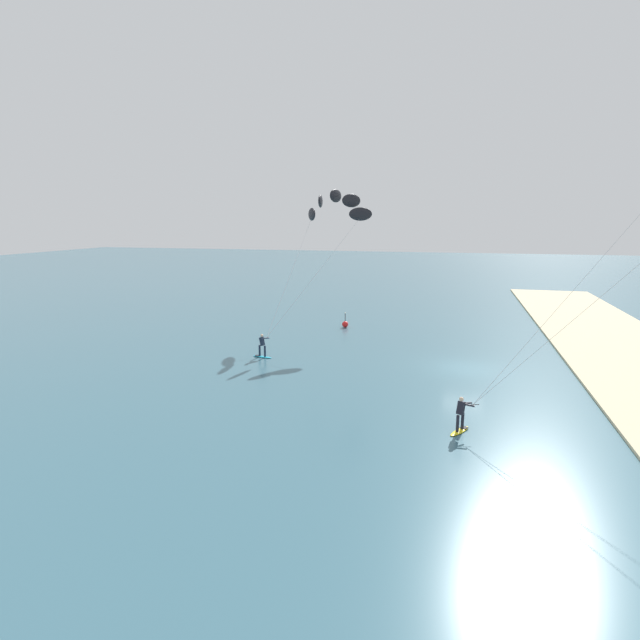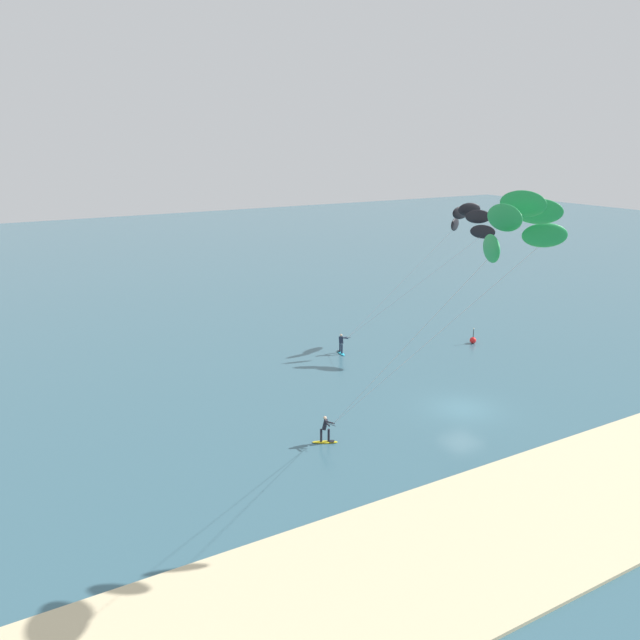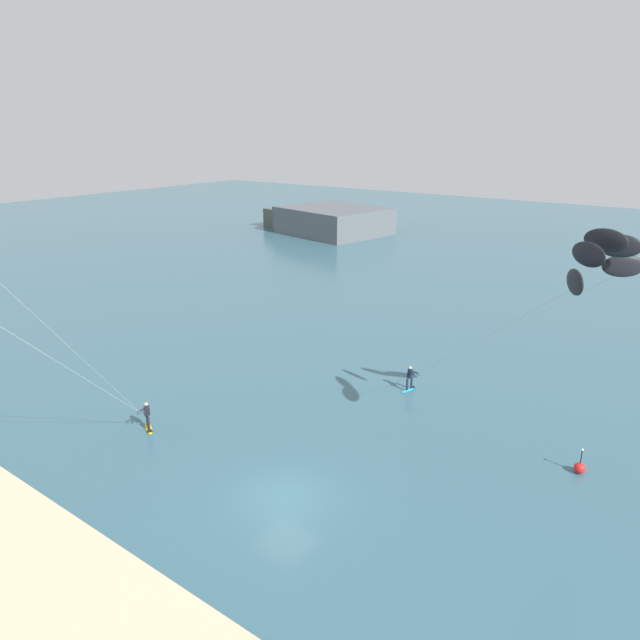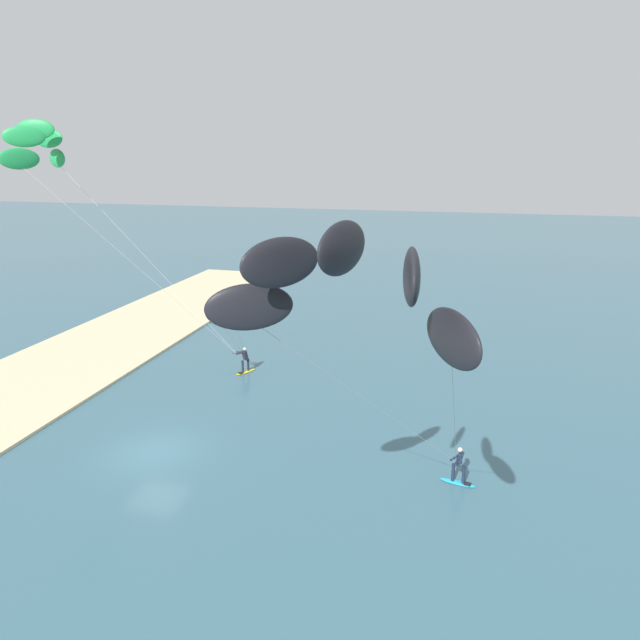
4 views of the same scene
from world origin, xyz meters
The scene contains 5 objects.
ground_plane centered at (0.00, 0.00, 0.00)m, with size 240.00×240.00×0.00m, color #386070.
sand_strip centered at (0.00, -11.41, 0.08)m, with size 80.00×9.55×0.16m, color beige.
kitesurfer_nearshore centered at (-7.37, -9.93, 13.38)m, with size 7.21×12.87×15.19m.
kitesurfer_mid_water centered at (9.53, 11.11, 10.36)m, with size 12.60×6.72×12.05m.
marker_buoy centered at (10.51, 10.21, 0.30)m, with size 0.56×0.56×1.38m.
Camera 2 is at (-28.50, -29.65, 17.36)m, focal length 36.76 mm.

